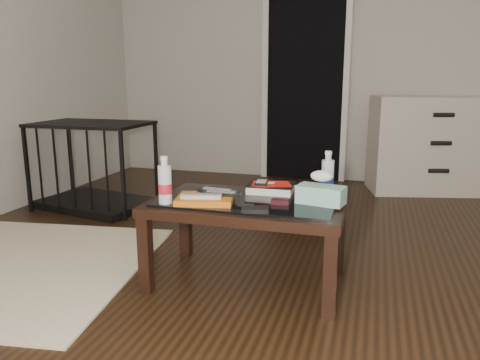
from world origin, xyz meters
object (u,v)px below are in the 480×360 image
Objects in this scene: pet_crate at (95,180)px; tissue_box at (321,195)px; water_bottle_left at (165,180)px; water_bottle_right at (328,173)px; textbook at (271,188)px; dresser at (437,145)px; coffee_table at (247,211)px.

pet_crate reaches higher than tissue_box.
water_bottle_left is 1.00× the size of water_bottle_right.
textbook is 1.05× the size of water_bottle_right.
textbook is at bearing -177.81° from water_bottle_right.
textbook is 1.09× the size of tissue_box.
textbook is at bearing -128.57° from dresser.
water_bottle_left is at bearing -33.79° from pet_crate.
dresser is 1.28× the size of pet_crate.
coffee_table is 4.00× the size of textbook.
dresser is 2.53m from textbook.
water_bottle_left is at bearing -133.24° from dresser.
water_bottle_right is 0.19m from tissue_box.
water_bottle_left is 0.78m from tissue_box.
coffee_table is at bearing -128.62° from dresser.
pet_crate is at bearing 156.15° from water_bottle_right.
tissue_box is (0.38, 0.01, 0.11)m from coffee_table.
textbook is at bearing 162.64° from tissue_box.
pet_crate reaches higher than textbook.
tissue_box is at bearing 1.79° from coffee_table.
coffee_table is 0.47m from water_bottle_right.
dresser is (1.18, 2.45, 0.05)m from coffee_table.
coffee_table is 0.46m from water_bottle_left.
coffee_table is 4.20× the size of water_bottle_right.
pet_crate is 1.94m from textbook.
dresser reaches higher than textbook.
water_bottle_right is at bearing 0.33° from textbook.
tissue_box is at bearing -121.17° from dresser.
tissue_box is (0.74, 0.21, -0.07)m from water_bottle_left.
tissue_box is at bearing 15.68° from water_bottle_left.
water_bottle_right is (0.76, 0.38, 0.00)m from water_bottle_left.
dresser is 5.13× the size of textbook.
dresser is 2.40m from water_bottle_right.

